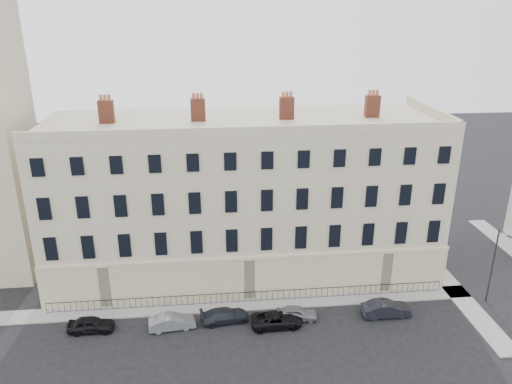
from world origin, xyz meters
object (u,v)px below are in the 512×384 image
Objects in this scene: car_b at (172,322)px; car_d at (277,320)px; car_c at (225,315)px; car_f at (386,309)px; car_a at (91,324)px; car_e at (297,313)px; streetlamp at (494,263)px.

car_b reaches higher than car_d.
car_c is 13.69m from car_f.
car_c is (4.30, 0.49, -0.03)m from car_b.
car_a reaches higher than car_e.
car_b is at bearing 84.24° from car_d.
car_a is 0.86× the size of car_d.
car_a is 34.36m from streetlamp.
car_a reaches higher than car_d.
car_f is at bearing -165.14° from streetlamp.
streetlamp is at bearing -80.19° from car_e.
car_d is at bearing 120.09° from car_e.
car_c is 23.64m from streetlamp.
car_e is at bearing -69.07° from car_d.
car_f is at bearing -90.08° from car_a.
car_b is 0.90× the size of car_f.
car_a is at bearing 96.83° from car_e.
car_e is (10.35, 0.22, -0.03)m from car_b.
car_e is at bearing -89.40° from car_a.
car_f is (17.98, -0.09, 0.07)m from car_b.
car_c is at bearing -170.52° from streetlamp.
car_a is 0.99× the size of car_b.
car_d is (15.05, -0.83, -0.03)m from car_a.
streetlamp reaches higher than car_b.
car_b is 8.56m from car_d.
car_f is at bearing -85.33° from car_e.
car_f is 10.32m from streetlamp.
car_d is at bearing 92.37° from car_f.
car_a reaches higher than car_b.
car_c is at bearing -90.02° from car_b.
car_d is 1.04× the size of car_f.
car_f is (13.68, -0.59, 0.10)m from car_c.
car_c is at bearing 87.18° from car_f.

